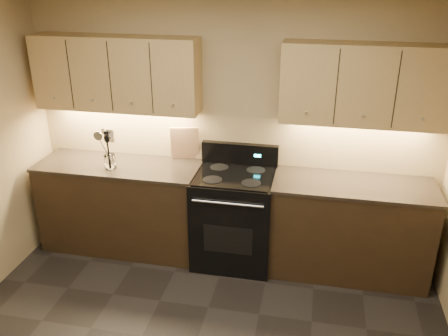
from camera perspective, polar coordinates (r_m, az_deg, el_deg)
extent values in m
cube|color=tan|center=(4.64, 1.08, 5.04)|extent=(4.00, 0.04, 2.60)
cube|color=black|center=(5.01, -12.14, -4.60)|extent=(1.60, 0.60, 0.90)
cube|color=#392E24|center=(4.82, -12.60, 0.29)|extent=(1.62, 0.62, 0.03)
cube|color=black|center=(4.66, 14.83, -7.19)|extent=(1.44, 0.60, 0.90)
cube|color=#392E24|center=(4.45, 15.44, -2.01)|extent=(1.46, 0.62, 0.03)
cube|color=black|center=(4.67, 1.23, -6.10)|extent=(0.76, 0.65, 0.92)
cube|color=black|center=(4.46, 1.29, -0.89)|extent=(0.70, 0.60, 0.01)
cube|color=black|center=(4.68, 1.93, 1.68)|extent=(0.76, 0.07, 0.22)
cube|color=#19E5F2|center=(4.62, 4.05, 1.48)|extent=(0.06, 0.00, 0.03)
cylinder|color=silver|center=(4.21, 0.43, -4.30)|extent=(0.65, 0.02, 0.02)
cube|color=black|center=(4.42, 0.45, -8.67)|extent=(0.46, 0.00, 0.28)
cylinder|color=black|center=(4.36, -1.40, -1.41)|extent=(0.18, 0.18, 0.00)
cylinder|color=black|center=(4.30, 3.29, -1.81)|extent=(0.18, 0.18, 0.00)
cylinder|color=black|center=(4.62, -0.57, 0.12)|extent=(0.18, 0.18, 0.00)
cylinder|color=black|center=(4.57, 3.85, -0.24)|extent=(0.18, 0.18, 0.00)
cube|color=tan|center=(4.69, -12.82, 11.01)|extent=(1.60, 0.30, 0.70)
cube|color=tan|center=(4.30, 16.61, 9.56)|extent=(1.44, 0.30, 0.70)
cube|color=#B2B5BA|center=(5.07, -13.57, 3.87)|extent=(0.08, 0.01, 0.12)
cylinder|color=white|center=(4.72, -13.55, 0.81)|extent=(0.13, 0.13, 0.14)
cylinder|color=white|center=(4.74, -13.48, 0.12)|extent=(0.11, 0.11, 0.02)
cube|color=tan|center=(4.76, -4.73, 3.00)|extent=(0.30, 0.15, 0.35)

